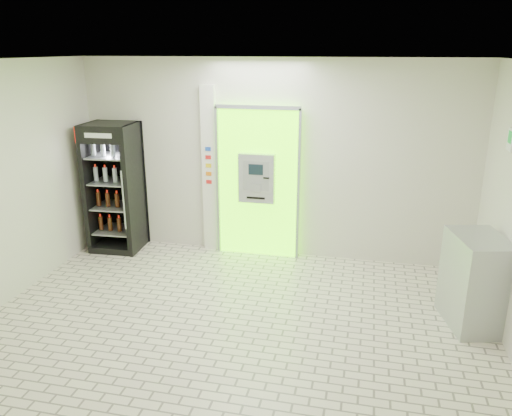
% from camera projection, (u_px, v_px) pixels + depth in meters
% --- Properties ---
extents(ground, '(6.00, 6.00, 0.00)m').
position_uv_depth(ground, '(229.00, 335.00, 5.68)').
color(ground, beige).
rests_on(ground, ground).
extents(room_shell, '(6.00, 6.00, 6.00)m').
position_uv_depth(room_shell, '(226.00, 179.00, 5.12)').
color(room_shell, beige).
rests_on(room_shell, ground).
extents(atm_assembly, '(1.30, 0.24, 2.33)m').
position_uv_depth(atm_assembly, '(258.00, 182.00, 7.61)').
color(atm_assembly, '#5AF900').
rests_on(atm_assembly, ground).
extents(pillar, '(0.22, 0.11, 2.60)m').
position_uv_depth(pillar, '(210.00, 170.00, 7.76)').
color(pillar, silver).
rests_on(pillar, ground).
extents(beverage_cooler, '(0.80, 0.74, 2.03)m').
position_uv_depth(beverage_cooler, '(115.00, 190.00, 7.91)').
color(beverage_cooler, black).
rests_on(beverage_cooler, ground).
extents(steel_cabinet, '(0.73, 0.93, 1.10)m').
position_uv_depth(steel_cabinet, '(475.00, 281.00, 5.76)').
color(steel_cabinet, '#A5A7AD').
rests_on(steel_cabinet, ground).
extents(exit_sign, '(0.02, 0.22, 0.26)m').
position_uv_depth(exit_sign, '(511.00, 140.00, 5.70)').
color(exit_sign, white).
rests_on(exit_sign, room_shell).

